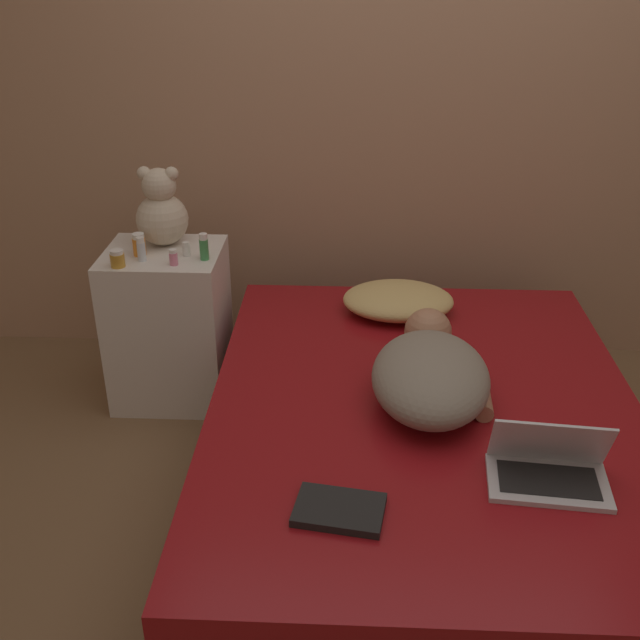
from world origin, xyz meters
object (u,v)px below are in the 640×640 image
teddy_bear (161,211)px  bottle_pink (173,257)px  bottle_green (204,247)px  person_lying (431,372)px  bottle_white (186,249)px  pillow (398,300)px  laptop (549,467)px  bottle_clear (141,249)px  bottle_orange (139,245)px  book (339,510)px  bottle_amber (117,259)px

teddy_bear → bottle_pink: bearing=-68.2°
bottle_pink → bottle_green: (0.11, 0.06, 0.02)m
person_lying → bottle_white: bottle_white is taller
pillow → laptop: bearing=-70.4°
bottle_clear → bottle_white: bottle_clear is taller
laptop → bottle_pink: 1.60m
teddy_bear → bottle_orange: bearing=-118.9°
laptop → book: laptop is taller
pillow → bottle_green: size_ratio=4.16×
bottle_clear → bottle_amber: 0.10m
bottle_amber → bottle_green: 0.33m
pillow → person_lying: 0.64m
laptop → bottle_green: 1.55m
bottle_pink → bottle_orange: (-0.16, 0.09, 0.01)m
bottle_orange → bottle_green: bottle_green is taller
pillow → bottle_clear: (-1.02, -0.06, 0.23)m
bottle_pink → bottle_amber: (-0.21, -0.03, 0.00)m
person_lying → book: size_ratio=2.75×
teddy_bear → bottle_white: teddy_bear is taller
teddy_bear → bottle_amber: 0.30m
pillow → bottle_pink: (-0.89, -0.10, 0.21)m
laptop → bottle_clear: bottle_clear is taller
bottle_white → book: (0.64, -1.22, -0.25)m
teddy_bear → bottle_clear: teddy_bear is taller
book → teddy_bear: bearing=119.6°
person_lying → bottle_amber: size_ratio=10.39×
bottle_pink → book: 1.33m
teddy_bear → book: teddy_bear is taller
laptop → book: size_ratio=1.36×
person_lying → bottle_green: bottle_green is taller
teddy_bear → bottle_pink: teddy_bear is taller
book → bottle_amber: bearing=129.1°
person_lying → bottle_orange: size_ratio=7.83×
bottle_orange → bottle_green: 0.27m
person_lying → teddy_bear: 1.33m
book → laptop: bearing=15.8°
bottle_pink → bottle_orange: 0.18m
bottle_orange → bottle_white: (0.19, 0.00, -0.02)m
person_lying → bottle_green: size_ratio=6.59×
person_lying → bottle_clear: bearing=155.9°
person_lying → bottle_white: size_ratio=12.38×
bottle_orange → bottle_green: size_ratio=0.84×
laptop → bottle_white: (-1.23, 1.05, 0.22)m
teddy_bear → bottle_clear: (-0.05, -0.18, -0.10)m
laptop → bottle_white: bearing=145.0°
person_lying → bottle_pink: 1.12m
pillow → bottle_amber: bearing=-173.5°
person_lying → laptop: 0.52m
bottle_orange → bottle_white: bearing=1.0°
pillow → bottle_white: (-0.86, 0.00, 0.21)m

